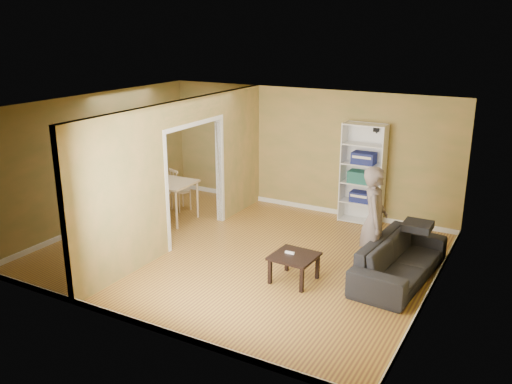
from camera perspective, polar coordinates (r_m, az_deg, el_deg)
room_shell at (r=9.16m, az=-1.70°, el=1.05°), size 6.50×6.50×6.50m
partition at (r=9.80m, az=-7.75°, el=1.99°), size 0.22×5.50×2.60m
wall_speaker at (r=10.85m, az=12.55°, el=6.48°), size 0.10×0.10×0.10m
sofa at (r=8.82m, az=14.98°, el=-6.28°), size 2.29×1.14×0.85m
person at (r=8.74m, az=12.39°, el=-2.01°), size 0.89×0.78×2.06m
bookshelf at (r=11.02m, az=11.25°, el=1.96°), size 0.85×0.37×2.02m
paper_box_navy_a at (r=11.11m, az=10.95°, el=-0.48°), size 0.40×0.26×0.20m
paper_box_teal at (r=11.01m, az=10.92°, el=1.58°), size 0.46×0.30×0.24m
paper_box_navy_b at (r=10.89m, az=11.28°, el=3.53°), size 0.45×0.29×0.23m
coffee_table at (r=8.48m, az=4.04°, el=-7.06°), size 0.66×0.66×0.44m
game_controller at (r=8.49m, az=3.58°, el=-6.39°), size 0.15×0.04×0.03m
dining_table at (r=11.19m, az=-9.83°, el=0.78°), size 1.29×0.86×0.81m
chair_left at (r=11.76m, az=-12.59°, el=0.40°), size 0.57×0.57×1.05m
chair_near at (r=10.81m, az=-11.55°, el=-1.20°), size 0.51×0.51×0.99m
chair_far at (r=11.74m, az=-7.94°, el=0.31°), size 0.54×0.54×0.93m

